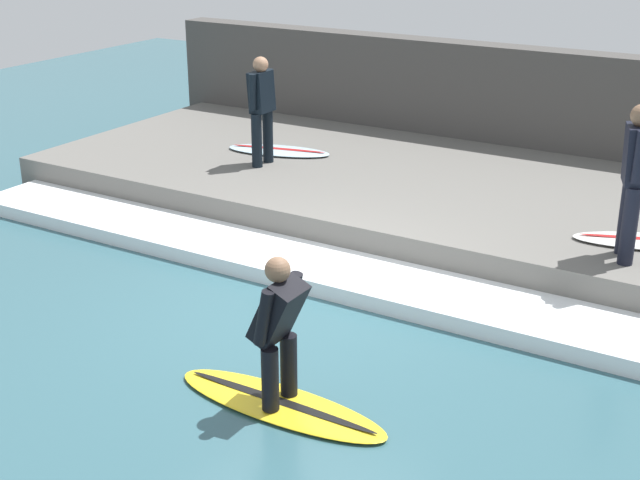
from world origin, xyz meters
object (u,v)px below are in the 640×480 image
at_px(surfboard_riding, 280,404).
at_px(surfboard_waiting_far, 279,151).
at_px(surfer_waiting_far, 262,105).
at_px(surfer_waiting_near, 634,174).
at_px(surfer_riding, 279,324).

xyz_separation_m(surfboard_riding, surfboard_waiting_far, (5.37, 3.56, 0.48)).
bearing_deg(surfer_waiting_far, surfer_waiting_near, -99.93).
bearing_deg(surfer_waiting_far, surfboard_riding, -144.20).
relative_size(surfer_waiting_near, surfboard_waiting_far, 1.00).
distance_m(surfer_riding, surfer_waiting_near, 4.31).
bearing_deg(surfer_waiting_far, surfboard_waiting_far, 13.08).
distance_m(surfboard_riding, surfboard_waiting_far, 6.46).
distance_m(surfboard_riding, surfer_riding, 0.78).
bearing_deg(surfboard_riding, surfer_riding, 90.00).
bearing_deg(surfer_riding, surfboard_waiting_far, 33.53).
distance_m(surfer_waiting_far, surfboard_waiting_far, 1.07).
distance_m(surfboard_riding, surfer_waiting_far, 5.98).
xyz_separation_m(surfer_waiting_near, surfer_waiting_far, (0.94, 5.38, -0.08)).
relative_size(surfer_riding, surfer_waiting_far, 0.87).
distance_m(surfboard_riding, surfer_waiting_near, 4.49).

